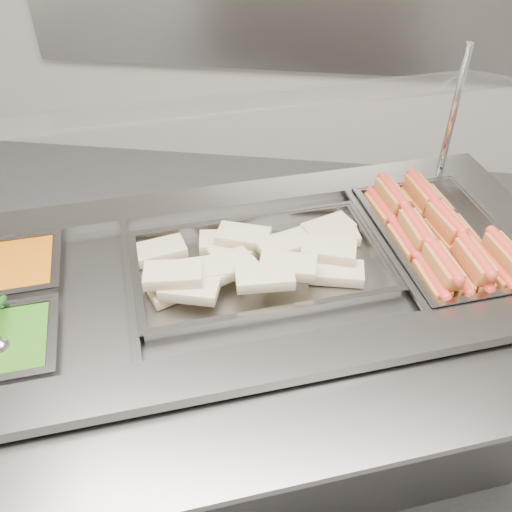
# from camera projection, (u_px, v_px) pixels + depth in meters

# --- Properties ---
(steam_counter) EXTENTS (1.96, 1.37, 0.86)m
(steam_counter) POSITION_uv_depth(u_px,v_px,m) (241.00, 369.00, 1.79)
(steam_counter) COLOR slate
(steam_counter) RESTS_ON ground
(tray_rail) EXTENTS (1.69, 0.91, 0.05)m
(tray_rail) POSITION_uv_depth(u_px,v_px,m) (288.00, 431.00, 1.18)
(tray_rail) COLOR gray
(tray_rail) RESTS_ON steam_counter
(sneeze_guard) EXTENTS (1.57, 0.82, 0.42)m
(sneeze_guard) POSITION_uv_depth(u_px,v_px,m) (219.00, 109.00, 1.45)
(sneeze_guard) COLOR silver
(sneeze_guard) RESTS_ON steam_counter
(pan_hotdogs) EXTENTS (0.49, 0.60, 0.10)m
(pan_hotdogs) POSITION_uv_depth(u_px,v_px,m) (441.00, 244.00, 1.64)
(pan_hotdogs) COLOR gray
(pan_hotdogs) RESTS_ON steam_counter
(pan_wraps) EXTENTS (0.74, 0.59, 0.07)m
(pan_wraps) POSITION_uv_depth(u_px,v_px,m) (259.00, 269.00, 1.54)
(pan_wraps) COLOR gray
(pan_wraps) RESTS_ON steam_counter
(pan_beans) EXTENTS (0.35, 0.31, 0.10)m
(pan_beans) POSITION_uv_depth(u_px,v_px,m) (4.00, 278.00, 1.53)
(pan_beans) COLOR gray
(pan_beans) RESTS_ON steam_counter
(hotdogs_in_buns) EXTENTS (0.44, 0.53, 0.11)m
(hotdogs_in_buns) POSITION_uv_depth(u_px,v_px,m) (440.00, 236.00, 1.60)
(hotdogs_in_buns) COLOR #9A5620
(hotdogs_in_buns) RESTS_ON pan_hotdogs
(tortilla_wraps) EXTENTS (0.64, 0.45, 0.09)m
(tortilla_wraps) POSITION_uv_depth(u_px,v_px,m) (252.00, 257.00, 1.51)
(tortilla_wraps) COLOR tan
(tortilla_wraps) RESTS_ON pan_wraps
(serving_spoon) EXTENTS (0.09, 0.17, 0.13)m
(serving_spoon) POSITION_uv_depth(u_px,v_px,m) (0.00, 340.00, 1.29)
(serving_spoon) COLOR silver
(serving_spoon) RESTS_ON pan_peas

